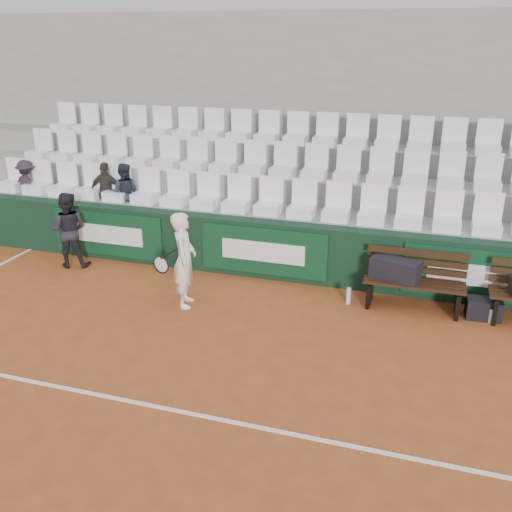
{
  "coord_description": "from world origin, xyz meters",
  "views": [
    {
      "loc": [
        2.4,
        -4.81,
        3.93
      ],
      "look_at": [
        0.12,
        2.4,
        1.0
      ],
      "focal_mm": 40.0,
      "sensor_mm": 36.0,
      "label": 1
    }
  ],
  "objects": [
    {
      "name": "ground",
      "position": [
        0.0,
        0.0,
        0.0
      ],
      "size": [
        80.0,
        80.0,
        0.0
      ],
      "primitive_type": "plane",
      "color": "#A34F24",
      "rests_on": "ground"
    },
    {
      "name": "court_baseline",
      "position": [
        0.0,
        0.0,
        0.0
      ],
      "size": [
        18.0,
        0.06,
        0.01
      ],
      "primitive_type": "cube",
      "color": "white",
      "rests_on": "ground"
    },
    {
      "name": "back_barrier",
      "position": [
        0.07,
        3.99,
        0.5
      ],
      "size": [
        18.0,
        0.34,
        1.0
      ],
      "color": "black",
      "rests_on": "ground"
    },
    {
      "name": "grandstand_tier_front",
      "position": [
        0.0,
        4.62,
        0.5
      ],
      "size": [
        18.0,
        0.95,
        1.0
      ],
      "primitive_type": "cube",
      "color": "gray",
      "rests_on": "ground"
    },
    {
      "name": "grandstand_tier_mid",
      "position": [
        0.0,
        5.58,
        0.72
      ],
      "size": [
        18.0,
        0.95,
        1.45
      ],
      "primitive_type": "cube",
      "color": "gray",
      "rests_on": "ground"
    },
    {
      "name": "grandstand_tier_back",
      "position": [
        0.0,
        6.53,
        0.95
      ],
      "size": [
        18.0,
        0.95,
        1.9
      ],
      "primitive_type": "cube",
      "color": "gray",
      "rests_on": "ground"
    },
    {
      "name": "grandstand_rear_wall",
      "position": [
        0.0,
        7.15,
        2.2
      ],
      "size": [
        18.0,
        0.3,
        4.4
      ],
      "primitive_type": "cube",
      "color": "gray",
      "rests_on": "ground"
    },
    {
      "name": "seat_row_front",
      "position": [
        0.0,
        4.45,
        1.31
      ],
      "size": [
        11.9,
        0.44,
        0.63
      ],
      "primitive_type": "cube",
      "color": "white",
      "rests_on": "grandstand_tier_front"
    },
    {
      "name": "seat_row_mid",
      "position": [
        0.0,
        5.4,
        1.77
      ],
      "size": [
        11.9,
        0.44,
        0.63
      ],
      "primitive_type": "cube",
      "color": "white",
      "rests_on": "grandstand_tier_mid"
    },
    {
      "name": "seat_row_back",
      "position": [
        0.0,
        6.35,
        2.21
      ],
      "size": [
        11.9,
        0.44,
        0.63
      ],
      "primitive_type": "cube",
      "color": "white",
      "rests_on": "grandstand_tier_back"
    },
    {
      "name": "bench_left",
      "position": [
        2.31,
        3.45,
        0.23
      ],
      "size": [
        1.5,
        0.56,
        0.45
      ],
      "primitive_type": "cube",
      "color": "#311B0E",
      "rests_on": "ground"
    },
    {
      "name": "sports_bag_left",
      "position": [
        2.01,
        3.48,
        0.61
      ],
      "size": [
        0.79,
        0.5,
        0.32
      ],
      "primitive_type": "cube",
      "rotation": [
        0.0,
        0.0,
        -0.28
      ],
      "color": "black",
      "rests_on": "bench_left"
    },
    {
      "name": "sports_bag_ground",
      "position": [
        3.33,
        3.44,
        0.15
      ],
      "size": [
        0.52,
        0.34,
        0.3
      ],
      "primitive_type": "cube",
      "rotation": [
        0.0,
        0.0,
        0.07
      ],
      "color": "black",
      "rests_on": "ground"
    },
    {
      "name": "water_bottle_near",
      "position": [
        1.35,
        3.32,
        0.13
      ],
      "size": [
        0.07,
        0.07,
        0.27
      ],
      "primitive_type": "cylinder",
      "color": "silver",
      "rests_on": "ground"
    },
    {
      "name": "water_bottle_far",
      "position": [
        3.43,
        3.29,
        0.11
      ],
      "size": [
        0.06,
        0.06,
        0.22
      ],
      "primitive_type": "cylinder",
      "color": "#B0C1C8",
      "rests_on": "ground"
    },
    {
      "name": "tennis_player",
      "position": [
        -1.07,
        2.54,
        0.75
      ],
      "size": [
        0.75,
        0.63,
        1.5
      ],
      "color": "white",
      "rests_on": "ground"
    },
    {
      "name": "ball_kid",
      "position": [
        -3.71,
        3.39,
        0.69
      ],
      "size": [
        0.8,
        0.7,
        1.38
      ],
      "primitive_type": "imported",
      "rotation": [
        0.0,
        0.0,
        3.46
      ],
      "color": "black",
      "rests_on": "ground"
    },
    {
      "name": "spectator_a",
      "position": [
        -5.38,
        4.5,
        1.54
      ],
      "size": [
        0.78,
        0.58,
        1.07
      ],
      "primitive_type": "imported",
      "rotation": [
        0.0,
        0.0,
        2.86
      ],
      "color": "#271F25",
      "rests_on": "grandstand_tier_front"
    },
    {
      "name": "spectator_b",
      "position": [
        -3.56,
        4.5,
        1.57
      ],
      "size": [
        0.71,
        0.39,
        1.14
      ],
      "primitive_type": "imported",
      "rotation": [
        0.0,
        0.0,
        3.31
      ],
      "color": "#312C27",
      "rests_on": "grandstand_tier_front"
    },
    {
      "name": "spectator_c",
      "position": [
        -3.18,
        4.5,
        1.58
      ],
      "size": [
        0.67,
        0.59,
        1.15
      ],
      "primitive_type": "imported",
      "rotation": [
        0.0,
        0.0,
        3.47
      ],
      "color": "#202430",
      "rests_on": "grandstand_tier_front"
    }
  ]
}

